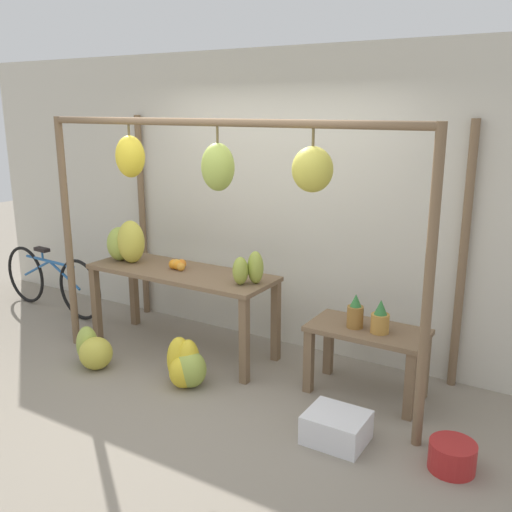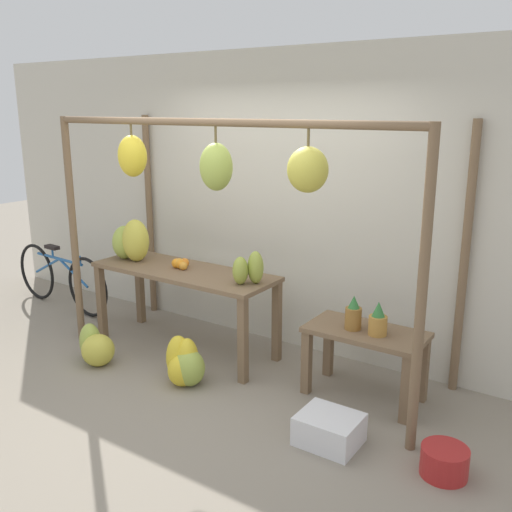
% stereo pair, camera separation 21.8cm
% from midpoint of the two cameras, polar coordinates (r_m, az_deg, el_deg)
% --- Properties ---
extents(ground_plane, '(20.00, 20.00, 0.00)m').
position_cam_midpoint_polar(ground_plane, '(4.66, -8.66, -14.74)').
color(ground_plane, gray).
extents(shop_wall_back, '(8.00, 0.08, 2.80)m').
position_cam_midpoint_polar(shop_wall_back, '(5.43, 1.49, 5.39)').
color(shop_wall_back, beige).
rests_on(shop_wall_back, ground_plane).
extents(stall_awning, '(3.47, 1.20, 2.19)m').
position_cam_midpoint_polar(stall_awning, '(4.59, -4.04, 6.46)').
color(stall_awning, brown).
rests_on(stall_awning, ground_plane).
extents(display_table_main, '(1.84, 0.64, 0.80)m').
position_cam_midpoint_polar(display_table_main, '(5.41, -8.62, -2.61)').
color(display_table_main, brown).
rests_on(display_table_main, ground_plane).
extents(display_table_side, '(0.93, 0.49, 0.58)m').
position_cam_midpoint_polar(display_table_side, '(4.67, 9.72, -8.54)').
color(display_table_side, brown).
rests_on(display_table_side, ground_plane).
extents(banana_pile_on_table, '(0.48, 0.33, 0.42)m').
position_cam_midpoint_polar(banana_pile_on_table, '(5.74, -13.94, 1.30)').
color(banana_pile_on_table, gold).
rests_on(banana_pile_on_table, display_table_main).
extents(orange_pile, '(0.19, 0.16, 0.10)m').
position_cam_midpoint_polar(orange_pile, '(5.41, -8.98, -0.86)').
color(orange_pile, orange).
rests_on(orange_pile, display_table_main).
extents(pineapple_cluster, '(0.34, 0.14, 0.28)m').
position_cam_midpoint_polar(pineapple_cluster, '(4.54, 9.82, -5.96)').
color(pineapple_cluster, olive).
rests_on(pineapple_cluster, display_table_side).
extents(banana_pile_ground_left, '(0.48, 0.40, 0.36)m').
position_cam_midpoint_polar(banana_pile_ground_left, '(5.42, -17.16, -8.99)').
color(banana_pile_ground_left, gold).
rests_on(banana_pile_ground_left, ground_plane).
extents(banana_pile_ground_right, '(0.43, 0.37, 0.41)m').
position_cam_midpoint_polar(banana_pile_ground_right, '(4.91, -8.30, -10.83)').
color(banana_pile_ground_right, '#9EB247').
rests_on(banana_pile_ground_right, ground_plane).
extents(fruit_crate_white, '(0.42, 0.36, 0.21)m').
position_cam_midpoint_polar(fruit_crate_white, '(4.19, 6.51, -16.68)').
color(fruit_crate_white, silver).
rests_on(fruit_crate_white, ground_plane).
extents(blue_bucket, '(0.30, 0.30, 0.19)m').
position_cam_midpoint_polar(blue_bucket, '(4.06, 17.51, -18.57)').
color(blue_bucket, '#AD2323').
rests_on(blue_bucket, ground_plane).
extents(parked_bicycle, '(1.68, 0.15, 0.72)m').
position_cam_midpoint_polar(parked_bicycle, '(6.95, -20.64, -2.30)').
color(parked_bicycle, black).
rests_on(parked_bicycle, ground_plane).
extents(papaya_pile, '(0.29, 0.29, 0.29)m').
position_cam_midpoint_polar(papaya_pile, '(4.88, -2.03, -1.32)').
color(papaya_pile, '#93A33D').
rests_on(papaya_pile, display_table_main).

